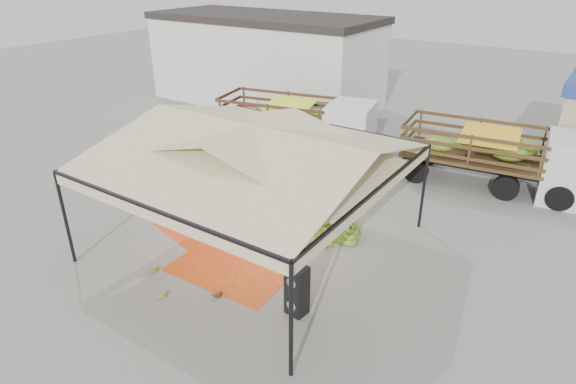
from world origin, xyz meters
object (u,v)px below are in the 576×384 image
Objects in this scene: truck_right at (506,152)px; vendor at (346,195)px; truck_left at (302,119)px; speaker_stack at (297,290)px; banana_heap at (303,204)px.

vendor is at bearing -133.10° from truck_right.
truck_left is 9.03m from truck_right.
speaker_stack is 12.10m from truck_left.
banana_heap is 8.53m from truck_right.
banana_heap is at bearing 52.03° from vendor.
truck_left is (-6.40, 10.23, 0.83)m from speaker_stack.
truck_right reaches higher than banana_heap.
vendor is 6.82m from truck_left.
truck_left reaches higher than banana_heap.
banana_heap is 3.27× the size of vendor.
truck_right is at bearing 83.08° from speaker_stack.
vendor is (1.14, 1.12, 0.23)m from banana_heap.
truck_right reaches higher than vendor.
speaker_stack is 0.19× the size of truck_right.
vendor is at bearing 111.48° from speaker_stack.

